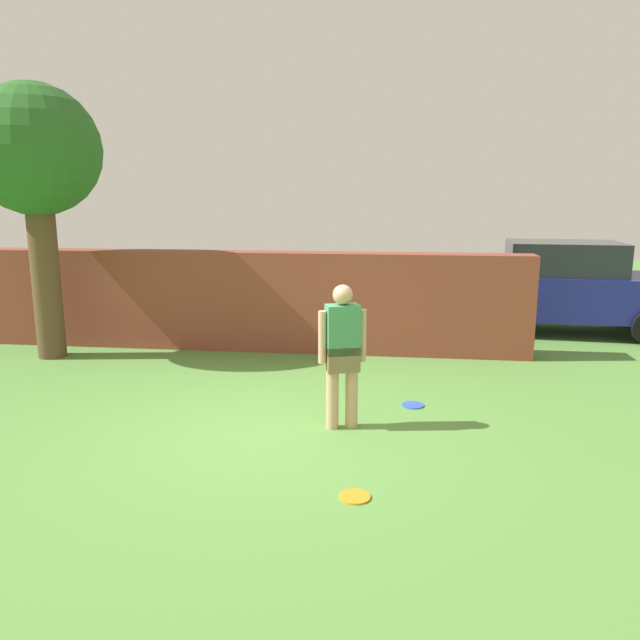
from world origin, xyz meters
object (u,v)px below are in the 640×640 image
object	(u,v)px
tree	(35,157)
car	(561,287)
frisbee_orange	(355,497)
person	(342,350)
frisbee_blue	(413,405)

from	to	relation	value
tree	car	xyz separation A→B (m)	(8.60, 2.95, -2.27)
car	tree	bearing A→B (deg)	23.25
frisbee_orange	tree	bearing A→B (deg)	141.70
person	frisbee_blue	size ratio (longest dim) A/B	6.00
tree	frisbee_blue	world-z (taller)	tree
car	frisbee_blue	size ratio (longest dim) A/B	15.99
car	person	bearing A→B (deg)	60.32
person	car	xyz separation A→B (m)	(3.66, 5.43, -0.04)
person	frisbee_blue	world-z (taller)	person
tree	frisbee_blue	distance (m)	6.75
person	frisbee_orange	xyz separation A→B (m)	(0.26, -1.63, -0.89)
person	frisbee_orange	bearing A→B (deg)	80.24
car	frisbee_blue	xyz separation A→B (m)	(-2.85, -4.61, -0.85)
frisbee_blue	frisbee_orange	world-z (taller)	same
frisbee_blue	frisbee_orange	xyz separation A→B (m)	(-0.55, -2.44, 0.00)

